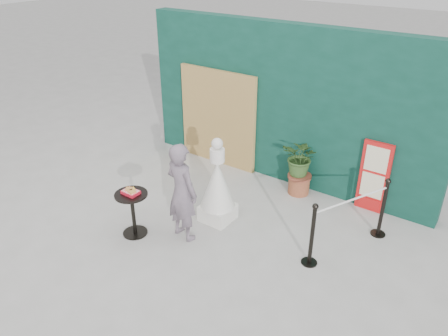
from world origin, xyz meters
TOP-DOWN VIEW (x-y plane):
  - ground at (0.00, 0.00)m, footprint 60.00×60.00m
  - back_wall at (0.00, 3.15)m, footprint 6.00×0.30m
  - bamboo_fence at (-1.40, 2.94)m, footprint 1.80×0.08m
  - woman at (-0.27, 0.46)m, footprint 0.65×0.47m
  - menu_board at (1.90, 2.95)m, footprint 0.50×0.07m
  - statue at (-0.10, 1.16)m, footprint 0.59×0.59m
  - cafe_table at (-0.96, 0.05)m, footprint 0.52×0.52m
  - food_basket at (-0.95, 0.05)m, footprint 0.26×0.19m
  - planter at (0.62, 2.75)m, footprint 0.65×0.56m
  - stanchion_barrier at (1.98, 1.66)m, footprint 0.84×1.54m

SIDE VIEW (x-z plane):
  - ground at x=0.00m, z-range 0.00..0.00m
  - stanchion_barrier at x=1.98m, z-range -0.02..1.01m
  - cafe_table at x=-0.96m, z-range 0.12..0.87m
  - statue at x=-0.10m, z-range -0.14..1.37m
  - planter at x=0.62m, z-range 0.09..1.20m
  - menu_board at x=1.90m, z-range 0.00..1.30m
  - food_basket at x=-0.95m, z-range 0.73..0.84m
  - woman at x=-0.27m, z-range 0.00..1.63m
  - bamboo_fence at x=-1.40m, z-range 0.00..2.00m
  - back_wall at x=0.00m, z-range 0.00..3.00m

